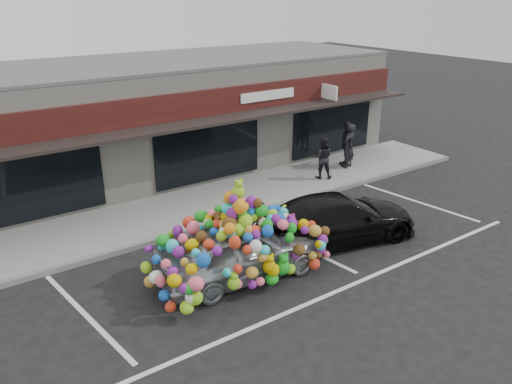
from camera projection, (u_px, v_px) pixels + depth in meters
ground at (214, 276)px, 12.71m from camera, size 90.00×90.00×0.00m
shop_building at (97, 125)px, 18.34m from camera, size 24.00×7.20×4.31m
sidewalk at (150, 219)px, 15.73m from camera, size 26.00×3.00×0.15m
kerb at (171, 236)px, 14.59m from camera, size 26.00×0.18×0.16m
parking_stripe_left at (86, 315)px, 11.17m from camera, size 0.73×4.37×0.01m
parking_stripe_mid at (295, 243)px, 14.33m from camera, size 0.73×4.37×0.01m
parking_stripe_right at (417, 202)px, 17.17m from camera, size 0.73×4.37×0.01m
lane_line at (334, 293)px, 12.00m from camera, size 14.00×0.12×0.01m
toy_car at (240, 244)px, 12.39m from camera, size 3.08×4.66×2.64m
black_sedan at (338, 218)px, 14.29m from camera, size 2.85×5.04×1.38m
pedestrian_a at (349, 146)px, 19.74m from camera, size 0.76×0.62×1.78m
pedestrian_b at (322, 158)px, 18.66m from camera, size 0.99×0.96×1.61m
pedestrian_c at (346, 144)px, 19.96m from camera, size 1.15×0.88×1.82m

